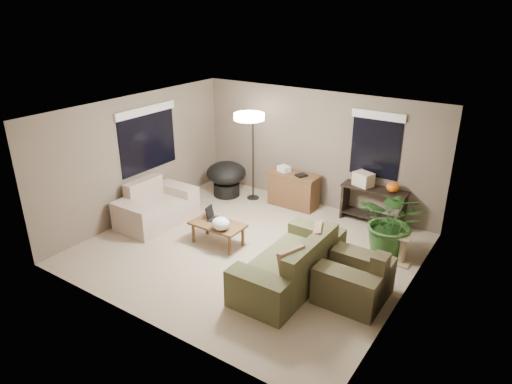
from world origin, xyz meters
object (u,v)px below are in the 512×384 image
Objects in this scene: coffee_table at (218,226)px; floor_lamp at (253,130)px; houseplant at (392,229)px; loveseat at (156,208)px; main_sofa at (292,266)px; armchair at (355,281)px; desk at (294,190)px; cat_scratching_post at (402,252)px; console_table at (373,203)px; papasan_chair at (226,176)px.

floor_lamp is at bearing 107.20° from coffee_table.
loveseat is at bearing -162.67° from houseplant.
houseplant reaches higher than main_sofa.
desk is (-2.43, 2.44, 0.08)m from armchair.
loveseat is 2.64m from floor_lamp.
coffee_table is 2.00× the size of cat_scratching_post.
console_table is at bearing 129.13° from cat_scratching_post.
loveseat is 4.37m from armchair.
main_sofa is 1.38× the size of loveseat.
coffee_table is at bearing -158.10° from cat_scratching_post.
desk is at bearing 134.86° from armchair.
papasan_chair is at bearing 79.14° from loveseat.
console_table is at bearing 105.01° from armchair.
main_sofa and armchair have the same top height.
floor_lamp is 3.82× the size of cat_scratching_post.
floor_lamp reaches higher than coffee_table.
loveseat is 4.80m from cat_scratching_post.
console_table is at bearing 50.10° from coffee_table.
houseplant reaches higher than papasan_chair.
armchair is 4.30m from floor_lamp.
coffee_table is at bearing -72.80° from floor_lamp.
cat_scratching_post is (2.72, -1.05, -0.16)m from desk.
loveseat is at bearing -130.90° from desk.
console_table is at bearing 8.81° from papasan_chair.
armchair is 1.42m from cat_scratching_post.
console_table is at bearing 33.19° from loveseat.
main_sofa is 1.00m from armchair.
main_sofa is at bearing -95.81° from console_table.
armchair is at bearing 9.45° from main_sofa.
console_table is (3.66, 2.40, 0.14)m from loveseat.
armchair is 2.71m from console_table.
console_table is (0.28, 2.77, 0.14)m from main_sofa.
main_sofa is 3.69m from floor_lamp.
armchair reaches higher than cat_scratching_post.
console_table is at bearing 5.50° from desk.
cat_scratching_post is at bearing 50.61° from main_sofa.
cat_scratching_post is (1.27, 1.55, -0.08)m from main_sofa.
floor_lamp is at bearing 166.17° from cat_scratching_post.
papasan_chair reaches higher than cat_scratching_post.
main_sofa is 1.73× the size of houseplant.
coffee_table is 2.29m from desk.
papasan_chair is at bearing 123.19° from coffee_table.
desk is 2.60m from houseplant.
floor_lamp reaches higher than armchair.
desk is (-1.45, 2.61, 0.08)m from main_sofa.
main_sofa is at bearing -36.84° from papasan_chair.
desk is at bearing 158.86° from cat_scratching_post.
loveseat and armchair have the same top height.
papasan_chair reaches higher than coffee_table.
loveseat is 1.60× the size of armchair.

